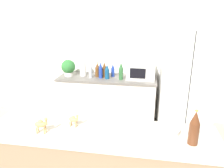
{
  "coord_description": "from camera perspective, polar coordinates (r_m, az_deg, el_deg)",
  "views": [
    {
      "loc": [
        0.31,
        -1.31,
        2.04
      ],
      "look_at": [
        -0.14,
        1.39,
        1.11
      ],
      "focal_mm": 35.0,
      "sensor_mm": 36.0,
      "label": 1
    }
  ],
  "objects": [
    {
      "name": "wine_bottle",
      "position": [
        1.9,
        20.71,
        -10.71
      ],
      "size": [
        0.08,
        0.08,
        0.3
      ],
      "color": "#562D19",
      "rests_on": "bar_counter"
    },
    {
      "name": "back_bottle_2",
      "position": [
        3.95,
        -3.83,
        3.69
      ],
      "size": [
        0.08,
        0.08,
        0.26
      ],
      "color": "brown",
      "rests_on": "back_counter"
    },
    {
      "name": "back_bottle_5",
      "position": [
        3.82,
        -1.31,
        3.23
      ],
      "size": [
        0.08,
        0.08,
        0.27
      ],
      "color": "navy",
      "rests_on": "back_counter"
    },
    {
      "name": "camel_figurine",
      "position": [
        2.05,
        -18.03,
        -9.89
      ],
      "size": [
        0.12,
        0.06,
        0.16
      ],
      "color": "tan",
      "rests_on": "bar_counter"
    },
    {
      "name": "fruit_bowl",
      "position": [
        2.04,
        14.17,
        -11.47
      ],
      "size": [
        0.23,
        0.23,
        0.06
      ],
      "color": "white",
      "rests_on": "bar_counter"
    },
    {
      "name": "back_bottle_1",
      "position": [
        3.95,
        0.23,
        3.57
      ],
      "size": [
        0.06,
        0.06,
        0.24
      ],
      "color": "navy",
      "rests_on": "back_counter"
    },
    {
      "name": "back_bottle_0",
      "position": [
        3.88,
        -5.65,
        3.76
      ],
      "size": [
        0.06,
        0.06,
        0.31
      ],
      "color": "#B2B7BC",
      "rests_on": "back_counter"
    },
    {
      "name": "paper_towel_roll",
      "position": [
        4.03,
        -7.63,
        4.07
      ],
      "size": [
        0.11,
        0.11,
        0.27
      ],
      "color": "white",
      "rests_on": "back_counter"
    },
    {
      "name": "microwave",
      "position": [
        3.86,
        7.51,
        3.46
      ],
      "size": [
        0.48,
        0.37,
        0.28
      ],
      "color": "white",
      "rests_on": "back_counter"
    },
    {
      "name": "potted_plant",
      "position": [
        4.05,
        -11.33,
        4.28
      ],
      "size": [
        0.25,
        0.25,
        0.3
      ],
      "color": "silver",
      "rests_on": "back_counter"
    },
    {
      "name": "back_bottle_6",
      "position": [
        3.77,
        2.36,
        3.4
      ],
      "size": [
        0.07,
        0.07,
        0.31
      ],
      "color": "#2D6033",
      "rests_on": "back_counter"
    },
    {
      "name": "back_counter",
      "position": [
        4.1,
        -1.23,
        -4.15
      ],
      "size": [
        1.76,
        0.63,
        0.9
      ],
      "color": "silver",
      "rests_on": "ground_plane"
    },
    {
      "name": "back_bottle_4",
      "position": [
        3.91,
        -2.01,
        3.75
      ],
      "size": [
        0.07,
        0.07,
        0.29
      ],
      "color": "brown",
      "rests_on": "back_counter"
    },
    {
      "name": "refrigerator",
      "position": [
        3.87,
        18.76,
        0.6
      ],
      "size": [
        0.85,
        0.72,
        1.8
      ],
      "color": "white",
      "rests_on": "ground_plane"
    },
    {
      "name": "wall_back",
      "position": [
        4.12,
        5.03,
        7.94
      ],
      "size": [
        8.0,
        0.06,
        2.55
      ],
      "color": "white",
      "rests_on": "ground_plane"
    },
    {
      "name": "back_bottle_3",
      "position": [
        3.86,
        -3.0,
        3.63
      ],
      "size": [
        0.07,
        0.07,
        0.3
      ],
      "color": "navy",
      "rests_on": "back_counter"
    },
    {
      "name": "camel_figurine_second",
      "position": [
        2.09,
        -10.01,
        -9.05
      ],
      "size": [
        0.1,
        0.06,
        0.13
      ],
      "color": "tan",
      "rests_on": "bar_counter"
    }
  ]
}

